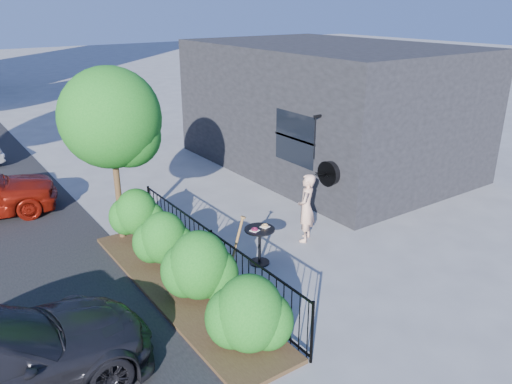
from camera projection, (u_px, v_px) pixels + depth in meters
ground at (272, 259)px, 10.82m from camera, size 120.00×120.00×0.00m
shop_building at (325, 106)px, 16.50m from camera, size 6.22×9.00×4.00m
fence at (212, 255)px, 9.82m from camera, size 0.05×6.05×1.10m
planting_bed at (181, 289)px, 9.63m from camera, size 1.30×6.00×0.08m
shrubs at (182, 255)px, 9.53m from camera, size 1.10×5.60×1.24m
patio_tree at (115, 124)px, 10.75m from camera, size 2.20×2.20×3.94m
cafe_table at (260, 239)px, 10.46m from camera, size 0.64×0.64×0.86m
woman at (306, 208)px, 11.43m from camera, size 0.70×0.67×1.61m
shovel at (233, 256)px, 9.61m from camera, size 0.50×0.19×1.46m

